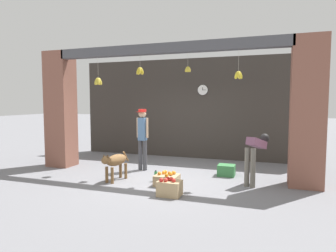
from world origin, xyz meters
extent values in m
plane|color=slate|center=(0.00, 0.00, 0.00)|extent=(60.00, 60.00, 0.00)
cube|color=#38332D|center=(0.00, 2.78, 1.62)|extent=(7.74, 0.12, 3.25)
cube|color=brown|center=(-3.22, 0.30, 1.62)|extent=(0.70, 0.60, 3.25)
cube|color=brown|center=(3.22, 0.30, 1.62)|extent=(0.70, 0.60, 3.25)
cube|color=#4C4C51|center=(0.00, 0.12, 3.13)|extent=(5.84, 0.24, 0.24)
cylinder|color=#B2AD99|center=(-1.85, 0.13, 2.75)|extent=(0.01, 0.01, 0.53)
ellipsoid|color=gold|center=(-1.80, 0.13, 2.39)|extent=(0.14, 0.08, 0.21)
ellipsoid|color=gold|center=(-1.82, 0.17, 2.39)|extent=(0.12, 0.13, 0.23)
ellipsoid|color=gold|center=(-1.87, 0.18, 2.39)|extent=(0.09, 0.14, 0.22)
ellipsoid|color=gold|center=(-1.90, 0.15, 2.39)|extent=(0.14, 0.11, 0.22)
ellipsoid|color=gold|center=(-1.90, 0.11, 2.39)|extent=(0.14, 0.11, 0.22)
ellipsoid|color=gold|center=(-1.87, 0.08, 2.39)|extent=(0.09, 0.14, 0.22)
ellipsoid|color=gold|center=(-1.82, 0.09, 2.39)|extent=(0.12, 0.13, 0.23)
cylinder|color=#B2AD99|center=(-0.66, 0.16, 2.86)|extent=(0.01, 0.01, 0.30)
ellipsoid|color=yellow|center=(-0.61, 0.16, 2.62)|extent=(0.13, 0.07, 0.20)
ellipsoid|color=yellow|center=(-0.64, 0.21, 2.62)|extent=(0.09, 0.13, 0.21)
ellipsoid|color=yellow|center=(-0.70, 0.19, 2.62)|extent=(0.12, 0.11, 0.21)
ellipsoid|color=yellow|center=(-0.70, 0.13, 2.62)|extent=(0.12, 0.11, 0.21)
ellipsoid|color=yellow|center=(-0.64, 0.12, 2.62)|extent=(0.09, 0.13, 0.21)
cylinder|color=#B2AD99|center=(0.61, 0.08, 2.84)|extent=(0.01, 0.01, 0.33)
ellipsoid|color=gold|center=(0.65, 0.08, 2.61)|extent=(0.10, 0.05, 0.15)
ellipsoid|color=gold|center=(0.63, 0.11, 2.61)|extent=(0.08, 0.09, 0.16)
ellipsoid|color=gold|center=(0.60, 0.12, 2.61)|extent=(0.06, 0.10, 0.15)
ellipsoid|color=gold|center=(0.58, 0.10, 2.61)|extent=(0.09, 0.07, 0.15)
ellipsoid|color=gold|center=(0.58, 0.06, 2.61)|extent=(0.09, 0.07, 0.15)
ellipsoid|color=gold|center=(0.60, 0.04, 2.61)|extent=(0.06, 0.10, 0.15)
ellipsoid|color=gold|center=(0.63, 0.05, 2.61)|extent=(0.08, 0.09, 0.16)
cylinder|color=#B2AD99|center=(1.77, 0.09, 2.77)|extent=(0.01, 0.01, 0.48)
ellipsoid|color=yellow|center=(1.82, 0.09, 2.44)|extent=(0.12, 0.07, 0.19)
ellipsoid|color=yellow|center=(1.78, 0.13, 2.44)|extent=(0.09, 0.12, 0.20)
ellipsoid|color=yellow|center=(1.73, 0.12, 2.44)|extent=(0.12, 0.10, 0.20)
ellipsoid|color=yellow|center=(1.73, 0.06, 2.44)|extent=(0.12, 0.10, 0.20)
ellipsoid|color=yellow|center=(1.78, 0.04, 2.44)|extent=(0.09, 0.12, 0.20)
ellipsoid|color=brown|center=(-0.92, -0.63, 0.49)|extent=(0.37, 0.70, 0.27)
cylinder|color=brown|center=(-0.88, -0.90, 0.19)|extent=(0.07, 0.07, 0.37)
cylinder|color=brown|center=(-1.04, -0.87, 0.19)|extent=(0.07, 0.07, 0.37)
cylinder|color=brown|center=(-0.80, -0.40, 0.19)|extent=(0.07, 0.07, 0.37)
cylinder|color=brown|center=(-0.96, -0.37, 0.19)|extent=(0.07, 0.07, 0.37)
ellipsoid|color=brown|center=(-0.98, -0.99, 0.55)|extent=(0.21, 0.27, 0.18)
cone|color=brown|center=(-0.93, -1.00, 0.65)|extent=(0.06, 0.06, 0.07)
cone|color=brown|center=(-1.03, -0.99, 0.65)|extent=(0.06, 0.06, 0.07)
cylinder|color=brown|center=(-0.86, -0.27, 0.52)|extent=(0.08, 0.21, 0.27)
cylinder|color=#424247|center=(-0.72, 0.56, 0.41)|extent=(0.11, 0.11, 0.81)
cylinder|color=#424247|center=(-0.86, 0.57, 0.41)|extent=(0.11, 0.11, 0.81)
cube|color=#4C7099|center=(-0.79, 0.56, 1.12)|extent=(0.21, 0.18, 0.61)
cylinder|color=tan|center=(-0.65, 0.56, 1.15)|extent=(0.06, 0.06, 0.54)
cylinder|color=tan|center=(-0.93, 0.57, 1.15)|extent=(0.06, 0.06, 0.54)
sphere|color=tan|center=(-0.79, 0.56, 1.53)|extent=(0.21, 0.21, 0.21)
cylinder|color=red|center=(-0.79, 0.56, 1.62)|extent=(0.21, 0.21, 0.07)
cube|color=red|center=(-0.79, 0.46, 1.59)|extent=(0.18, 0.12, 0.01)
cylinder|color=#6B665B|center=(2.02, -0.11, 0.43)|extent=(0.11, 0.11, 0.86)
cylinder|color=#6B665B|center=(2.14, -0.17, 0.43)|extent=(0.11, 0.11, 0.86)
cube|color=#754760|center=(2.20, 0.13, 0.93)|extent=(0.45, 0.67, 0.32)
sphere|color=black|center=(2.35, 0.49, 1.01)|extent=(0.21, 0.21, 0.21)
cube|color=tan|center=(0.34, -0.64, 0.12)|extent=(0.51, 0.43, 0.24)
sphere|color=orange|center=(0.45, -0.53, 0.27)|extent=(0.08, 0.08, 0.08)
sphere|color=orange|center=(0.26, -0.50, 0.27)|extent=(0.08, 0.08, 0.08)
sphere|color=orange|center=(0.44, -0.65, 0.27)|extent=(0.08, 0.08, 0.08)
sphere|color=orange|center=(0.24, -0.58, 0.27)|extent=(0.08, 0.08, 0.08)
sphere|color=orange|center=(0.18, -0.68, 0.27)|extent=(0.08, 0.08, 0.08)
sphere|color=orange|center=(0.47, -0.52, 0.27)|extent=(0.08, 0.08, 0.08)
sphere|color=orange|center=(0.38, -0.57, 0.27)|extent=(0.08, 0.08, 0.08)
sphere|color=orange|center=(0.39, -0.79, 0.27)|extent=(0.08, 0.08, 0.08)
sphere|color=orange|center=(0.47, -0.52, 0.27)|extent=(0.08, 0.08, 0.08)
cube|color=tan|center=(0.63, -1.30, 0.15)|extent=(0.45, 0.35, 0.30)
sphere|color=red|center=(0.50, -1.41, 0.33)|extent=(0.08, 0.08, 0.08)
sphere|color=red|center=(0.58, -1.39, 0.33)|extent=(0.08, 0.08, 0.08)
sphere|color=red|center=(0.65, -1.26, 0.33)|extent=(0.08, 0.08, 0.08)
sphere|color=red|center=(0.74, -1.36, 0.33)|extent=(0.08, 0.08, 0.08)
sphere|color=red|center=(0.58, -1.27, 0.33)|extent=(0.08, 0.08, 0.08)
cube|color=#387A42|center=(1.46, 0.68, 0.14)|extent=(0.41, 0.36, 0.28)
cylinder|color=#38934C|center=(-0.02, -0.38, 0.11)|extent=(0.07, 0.07, 0.23)
cylinder|color=black|center=(-0.02, -0.38, 0.24)|extent=(0.04, 0.04, 0.03)
cylinder|color=black|center=(0.37, 2.71, 2.23)|extent=(0.34, 0.01, 0.34)
cylinder|color=white|center=(0.37, 2.70, 2.23)|extent=(0.32, 0.02, 0.32)
cube|color=black|center=(0.37, 2.69, 2.26)|extent=(0.01, 0.01, 0.09)
cube|color=black|center=(0.42, 2.69, 2.23)|extent=(0.12, 0.01, 0.01)
camera|label=1|loc=(2.52, -6.76, 1.87)|focal=32.00mm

